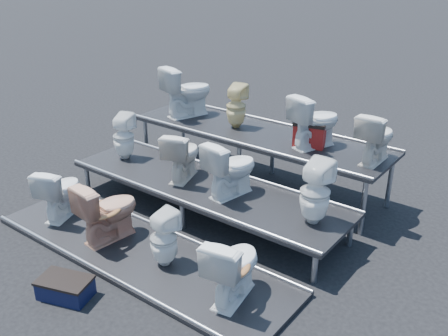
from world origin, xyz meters
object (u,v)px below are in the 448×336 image
Objects in this scene: red_crate at (311,135)px; toilet_1 at (108,210)px; toilet_11 at (376,137)px; toilet_3 at (233,266)px; toilet_10 at (315,121)px; toilet_9 at (236,106)px; toilet_4 at (124,137)px; toilet_5 at (182,155)px; toilet_8 at (187,91)px; toilet_7 at (315,192)px; toilet_0 at (60,191)px; toilet_2 at (164,238)px; step_stool at (66,289)px; toilet_6 at (231,168)px.

toilet_1 is at bearing -132.42° from red_crate.
red_crate reaches higher than toilet_1.
toilet_11 is (2.37, 2.60, 0.74)m from toilet_1.
toilet_10 is at bearing -89.23° from toilet_3.
toilet_9 is 1.58× the size of red_crate.
toilet_9 is (-1.85, 2.60, 0.76)m from toilet_3.
red_crate is at bearing -169.53° from toilet_4.
toilet_4 is 1.04× the size of toilet_11.
toilet_9 is at bearing -64.17° from toilet_3.
toilet_9 is 0.90× the size of toilet_10.
toilet_5 is 0.84× the size of toilet_8.
toilet_7 is at bearing 175.29° from toilet_8.
toilet_0 reaches higher than toilet_2.
toilet_11 is at bearing -161.94° from toilet_8.
toilet_2 is 1.85m from toilet_7.
toilet_1 is (0.98, 0.00, 0.03)m from toilet_0.
red_crate reaches higher than toilet_3.
toilet_3 reaches higher than toilet_0.
toilet_10 is (2.46, 2.60, 0.82)m from toilet_0.
toilet_11 is 1.57× the size of red_crate.
toilet_4 is 3.28m from toilet_7.
red_crate is (1.31, 0.02, -0.19)m from toilet_9.
toilet_7 is 1.16× the size of toilet_11.
step_stool is (-1.73, -2.34, -0.76)m from toilet_7.
toilet_4 is at bearing 47.64° from toilet_10.
toilet_10 is at bearing -59.81° from toilet_7.
toilet_3 is 0.92× the size of toilet_8.
toilet_11 is 1.25× the size of step_stool.
toilet_4 reaches higher than step_stool.
toilet_3 is 1.09× the size of toilet_5.
toilet_2 is at bearing 104.89° from toilet_5.
toilet_11 is at bearing -126.85° from toilet_6.
step_stool is (0.46, -1.04, -0.36)m from toilet_1.
toilet_6 reaches higher than toilet_1.
toilet_2 is at bearing -9.61° from toilet_3.
toilet_11 is at bearing -108.75° from toilet_3.
red_crate is at bearing -0.67° from toilet_11.
toilet_9 reaches higher than toilet_1.
toilet_11 is at bearing -168.22° from toilet_5.
toilet_10 reaches higher than toilet_9.
toilet_7 reaches higher than toilet_0.
toilet_0 is 1.74m from toilet_5.
toilet_6 is 0.99× the size of toilet_10.
toilet_2 is 0.90× the size of toilet_3.
toilet_8 is 1.54× the size of step_stool.
toilet_4 is at bearing 10.43° from toilet_6.
toilet_2 is 2.78m from toilet_10.
toilet_8 reaches higher than toilet_0.
toilet_1 is 1.73m from toilet_4.
toilet_5 is 1.36m from toilet_9.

